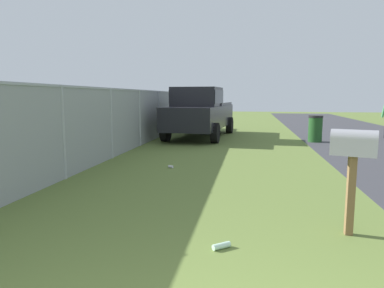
# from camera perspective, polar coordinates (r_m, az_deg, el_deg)

# --- Properties ---
(mailbox) EXTENTS (0.35, 0.56, 1.32)m
(mailbox) POSITION_cam_1_polar(r_m,az_deg,el_deg) (4.70, 24.71, -1.02)
(mailbox) COLOR brown
(mailbox) RESTS_ON ground
(pickup_truck) EXTENTS (5.75, 2.57, 2.09)m
(pickup_truck) POSITION_cam_1_polar(r_m,az_deg,el_deg) (14.80, 1.28, 5.34)
(pickup_truck) COLOR black
(pickup_truck) RESTS_ON ground
(trash_bin) EXTENTS (0.53, 0.53, 1.01)m
(trash_bin) POSITION_cam_1_polar(r_m,az_deg,el_deg) (14.16, 19.39, 2.36)
(trash_bin) COLOR #1E4C1E
(trash_bin) RESTS_ON ground
(fence_section) EXTENTS (17.88, 0.07, 1.96)m
(fence_section) POSITION_cam_1_polar(r_m,az_deg,el_deg) (11.20, -10.52, 4.15)
(fence_section) COLOR #9EA3A8
(fence_section) RESTS_ON ground
(litter_can_near_hydrant) EXTENTS (0.11, 0.14, 0.07)m
(litter_can_near_hydrant) POSITION_cam_1_polar(r_m,az_deg,el_deg) (8.54, -3.47, -3.70)
(litter_can_near_hydrant) COLOR silver
(litter_can_near_hydrant) RESTS_ON ground
(litter_bottle_midfield_b) EXTENTS (0.19, 0.22, 0.07)m
(litter_bottle_midfield_b) POSITION_cam_1_polar(r_m,az_deg,el_deg) (4.17, 4.79, -16.15)
(litter_bottle_midfield_b) COLOR #B2D8BF
(litter_bottle_midfield_b) RESTS_ON ground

